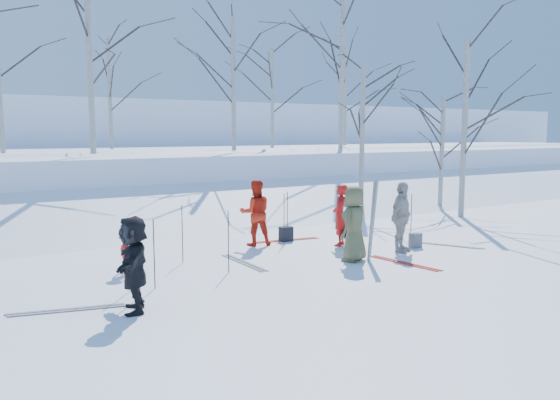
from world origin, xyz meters
TOP-DOWN VIEW (x-y plane):
  - ground at (0.00, 0.00)m, footprint 120.00×120.00m
  - snow_ramp at (0.00, 7.00)m, footprint 70.00×9.49m
  - snow_plateau at (0.00, 17.00)m, footprint 70.00×18.00m
  - far_hill at (0.00, 38.00)m, footprint 90.00×30.00m
  - skier_olive_center at (0.91, -0.30)m, footprint 1.01×0.86m
  - skier_red_north at (1.71, 1.25)m, footprint 0.70×0.68m
  - skier_redor_behind at (-0.17, 2.46)m, footprint 1.01×0.89m
  - skier_red_seated at (-3.90, 1.33)m, footprint 0.41×0.62m
  - skier_cream_east at (2.53, -0.15)m, footprint 1.12×0.80m
  - skier_grey_west at (-4.51, -1.17)m, footprint 0.93×1.58m
  - dog at (1.80, 0.82)m, footprint 0.54×0.69m
  - upright_ski_left at (1.20, -0.56)m, footprint 0.11×0.17m
  - upright_ski_right at (1.26, -0.56)m, footprint 0.11×0.23m
  - ski_pair_a at (1.73, -1.11)m, footprint 0.74×1.96m
  - ski_pair_b at (-5.48, -0.55)m, footprint 1.09×1.99m
  - ski_pair_c at (-1.37, 0.86)m, footprint 0.24×1.90m
  - ski_pair_d at (4.09, -0.22)m, footprint 1.79×2.07m
  - ski_pair_e at (0.85, 2.55)m, footprint 0.82×1.97m
  - ski_pole_a at (-4.23, 0.03)m, footprint 0.02×0.02m
  - ski_pole_b at (-4.20, -0.43)m, footprint 0.02×0.02m
  - ski_pole_c at (-2.53, 1.66)m, footprint 0.02×0.02m
  - ski_pole_d at (3.22, 0.60)m, footprint 0.02×0.02m
  - ski_pole_e at (0.61, 2.28)m, footprint 0.02×0.02m
  - ski_pole_f at (-3.79, -0.07)m, footprint 0.02×0.02m
  - ski_pole_g at (3.54, 0.50)m, footprint 0.02×0.02m
  - ski_pole_h at (-2.04, 0.29)m, footprint 0.02×0.02m
  - ski_pole_i at (0.95, 2.65)m, footprint 0.02×0.02m
  - backpack_red at (2.05, 1.05)m, footprint 0.32×0.22m
  - backpack_grey at (3.21, 0.00)m, footprint 0.30×0.20m
  - backpack_dark at (0.81, 2.49)m, footprint 0.34×0.24m
  - birch_plateau_a at (-0.41, 15.61)m, footprint 4.05×4.05m
  - birch_plateau_b at (13.21, 15.58)m, footprint 4.51×4.51m
  - birch_plateau_d at (6.89, 13.37)m, footprint 3.99×3.99m
  - birch_plateau_e at (3.47, 10.82)m, footprint 4.45×4.45m
  - birch_plateau_f at (-2.46, 10.30)m, footprint 5.36×5.36m
  - birch_plateau_g at (9.74, 11.53)m, footprint 6.30×6.30m
  - birch_edge_b at (8.44, 2.92)m, footprint 4.87×4.87m
  - birch_edge_c at (9.24, 4.61)m, footprint 3.63×3.63m
  - birch_edge_e at (6.26, 5.80)m, footprint 4.46×4.46m

SIDE VIEW (x-z plane):
  - ground at x=0.00m, z-range 0.00..0.00m
  - ski_pair_a at x=1.73m, z-range 0.00..0.02m
  - ski_pair_b at x=-5.48m, z-range 0.00..0.02m
  - ski_pair_c at x=-1.37m, z-range 0.00..0.02m
  - ski_pair_d at x=4.09m, z-range 0.00..0.02m
  - ski_pair_e at x=0.85m, z-range 0.00..0.02m
  - snow_ramp at x=0.00m, z-range -1.91..2.21m
  - backpack_grey at x=3.21m, z-range 0.00..0.38m
  - backpack_dark at x=0.81m, z-range 0.00..0.40m
  - backpack_red at x=2.05m, z-range 0.00..0.42m
  - dog at x=1.80m, z-range 0.00..0.53m
  - skier_red_seated at x=-3.90m, z-range 0.00..0.91m
  - ski_pole_a at x=-4.23m, z-range 0.00..1.34m
  - ski_pole_b at x=-4.20m, z-range 0.00..1.34m
  - ski_pole_c at x=-2.53m, z-range 0.00..1.34m
  - ski_pole_d at x=3.22m, z-range 0.00..1.34m
  - ski_pole_e at x=0.61m, z-range 0.00..1.34m
  - ski_pole_f at x=-3.79m, z-range 0.00..1.34m
  - ski_pole_g at x=3.54m, z-range 0.00..1.34m
  - ski_pole_h at x=-2.04m, z-range 0.00..1.34m
  - ski_pole_i at x=0.95m, z-range 0.00..1.34m
  - skier_grey_west at x=-4.51m, z-range 0.00..1.62m
  - skier_red_north at x=1.71m, z-range 0.00..1.63m
  - skier_redor_behind at x=-0.17m, z-range 0.00..1.74m
  - skier_olive_center at x=0.91m, z-range 0.00..1.76m
  - skier_cream_east at x=2.53m, z-range 0.00..1.76m
  - upright_ski_left at x=1.20m, z-range 0.00..1.90m
  - upright_ski_right at x=1.26m, z-range 0.00..1.90m
  - snow_plateau at x=0.00m, z-range -0.10..2.10m
  - far_hill at x=0.00m, z-range -1.00..5.00m
  - birch_edge_c at x=9.24m, z-range 0.00..4.33m
  - birch_edge_e at x=6.26m, z-range 0.00..5.52m
  - birch_edge_b at x=8.44m, z-range 0.00..6.10m
  - birch_plateau_d at x=6.89m, z-range 2.20..7.04m
  - birch_plateau_a at x=-0.41m, z-range 2.20..7.13m
  - birch_plateau_e at x=3.47m, z-range 2.20..7.70m
  - birch_plateau_b at x=13.21m, z-range 2.20..7.78m
  - birch_plateau_f at x=-2.46m, z-range 2.20..9.00m
  - birch_plateau_g at x=9.74m, z-range 2.20..10.35m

